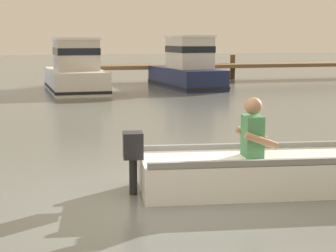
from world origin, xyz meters
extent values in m
plane|color=slate|center=(0.00, 0.00, 0.00)|extent=(120.00, 120.00, 0.00)
cube|color=brown|center=(8.47, 17.66, 0.68)|extent=(14.28, 1.50, 0.16)
cylinder|color=brown|center=(1.73, 18.36, 0.64)|extent=(0.24, 0.24, 1.27)
cylinder|color=brown|center=(8.47, 18.36, 0.57)|extent=(0.24, 0.24, 1.15)
cube|color=white|center=(1.36, 0.34, 0.22)|extent=(3.23, 1.57, 0.44)
cube|color=gray|center=(1.44, 0.85, 0.47)|extent=(3.01, 0.55, 0.08)
cube|color=gray|center=(1.28, -0.16, 0.47)|extent=(3.01, 0.55, 0.08)
cube|color=white|center=(1.26, 0.36, 0.40)|extent=(0.43, 1.04, 0.06)
cylinder|color=black|center=(-0.27, 0.60, 0.27)|extent=(0.11, 0.11, 0.54)
cube|color=black|center=(-0.27, 0.60, 0.62)|extent=(0.28, 0.31, 0.32)
cube|color=#3F7F4C|center=(1.21, 0.36, 0.70)|extent=(0.27, 0.37, 0.52)
sphere|color=#9E7051|center=(1.21, 0.36, 1.08)|extent=(0.22, 0.22, 0.22)
cylinder|color=#9E7051|center=(1.29, 0.57, 0.68)|extent=(0.43, 0.15, 0.23)
cylinder|color=#9E7051|center=(1.23, 0.14, 0.68)|extent=(0.43, 0.15, 0.23)
cube|color=white|center=(0.65, 14.41, 0.40)|extent=(1.86, 4.54, 0.79)
cube|color=black|center=(0.65, 14.41, 0.14)|extent=(1.90, 4.58, 0.10)
cube|color=beige|center=(0.65, 14.00, 1.32)|extent=(1.44, 1.91, 1.06)
cube|color=black|center=(0.65, 14.00, 1.46)|extent=(1.47, 1.94, 0.24)
cube|color=white|center=(0.65, 14.00, 1.90)|extent=(1.51, 2.01, 0.08)
cube|color=#19234C|center=(4.98, 14.74, 0.38)|extent=(1.88, 4.61, 0.77)
cube|color=black|center=(4.98, 14.74, 0.13)|extent=(1.93, 4.65, 0.10)
cube|color=silver|center=(5.00, 14.34, 1.35)|extent=(1.39, 1.97, 1.17)
cube|color=black|center=(5.00, 14.34, 1.50)|extent=(1.42, 2.00, 0.24)
cube|color=white|center=(5.00, 14.34, 1.98)|extent=(1.45, 2.06, 0.08)
camera|label=1|loc=(-1.71, -5.93, 1.91)|focal=59.45mm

